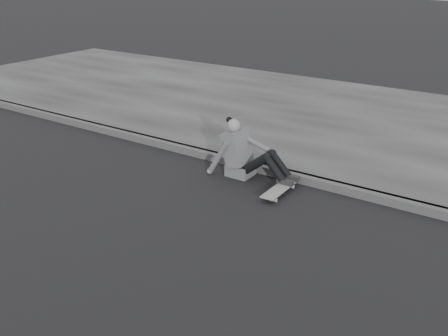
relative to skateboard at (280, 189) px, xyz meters
The scene contains 5 objects.
ground 2.37m from the skateboard, 59.68° to the right, with size 80.00×80.00×0.00m, color black.
curb 1.31m from the skateboard, 23.89° to the left, with size 24.00×0.16×0.12m, color #434343.
sidewalk 3.75m from the skateboard, 71.35° to the left, with size 24.00×6.00×0.12m, color #3B3B3B.
skateboard is the anchor object (origin of this frame).
seated_woman 0.83m from the skateboard, 161.47° to the left, with size 1.38×0.46×0.88m.
Camera 1 is at (1.63, -3.60, 3.03)m, focal length 40.00 mm.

